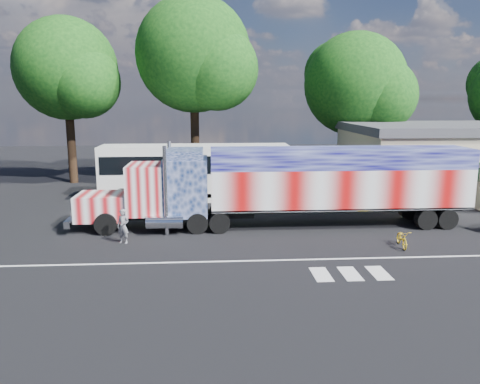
{
  "coord_description": "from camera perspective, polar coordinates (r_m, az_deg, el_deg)",
  "views": [
    {
      "loc": [
        -1.66,
        -22.5,
        7.0
      ],
      "look_at": [
        0.0,
        3.0,
        1.9
      ],
      "focal_mm": 35.0,
      "sensor_mm": 36.0,
      "label": 1
    }
  ],
  "objects": [
    {
      "name": "ground",
      "position": [
        23.62,
        0.47,
        -5.95
      ],
      "size": [
        100.0,
        100.0,
        0.0
      ],
      "primitive_type": "plane",
      "color": "black"
    },
    {
      "name": "coach_bus",
      "position": [
        33.14,
        -5.45,
        2.53
      ],
      "size": [
        13.15,
        3.06,
        3.83
      ],
      "color": "white",
      "rests_on": "ground"
    },
    {
      "name": "bicycle",
      "position": [
        23.86,
        19.16,
        -5.34
      ],
      "size": [
        0.78,
        1.69,
        0.85
      ],
      "primitive_type": "imported",
      "rotation": [
        0.0,
        0.0,
        -0.13
      ],
      "color": "gold",
      "rests_on": "ground"
    },
    {
      "name": "woman",
      "position": [
        23.72,
        -14.07,
        -4.07
      ],
      "size": [
        0.73,
        0.62,
        1.71
      ],
      "primitive_type": "imported",
      "rotation": [
        0.0,
        0.0,
        -0.4
      ],
      "color": "slate",
      "rests_on": "ground"
    },
    {
      "name": "tree_nw_a",
      "position": [
        41.7,
        -20.26,
        13.83
      ],
      "size": [
        8.7,
        8.28,
        13.55
      ],
      "color": "black",
      "rests_on": "ground"
    },
    {
      "name": "tree_n_mid",
      "position": [
        38.93,
        -5.45,
        16.27
      ],
      "size": [
        9.67,
        9.21,
        15.09
      ],
      "color": "black",
      "rests_on": "ground"
    },
    {
      "name": "semi_truck",
      "position": [
        25.95,
        6.23,
        1.02
      ],
      "size": [
        21.92,
        3.46,
        4.67
      ],
      "color": "black",
      "rests_on": "ground"
    },
    {
      "name": "tree_ne_a",
      "position": [
        42.04,
        14.11,
        12.57
      ],
      "size": [
        9.15,
        8.71,
        12.6
      ],
      "color": "black",
      "rests_on": "ground"
    },
    {
      "name": "lane_markings",
      "position": [
        20.27,
        6.15,
        -8.96
      ],
      "size": [
        30.0,
        2.67,
        0.01
      ],
      "color": "silver",
      "rests_on": "ground"
    }
  ]
}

